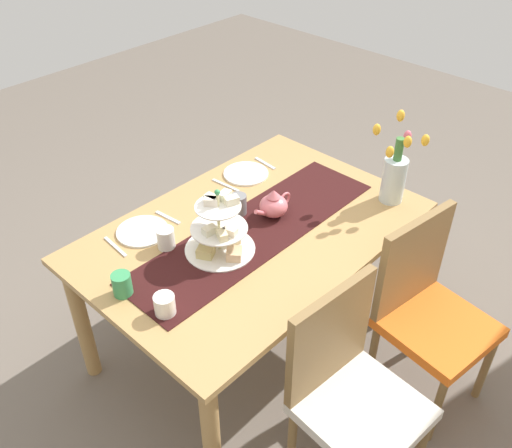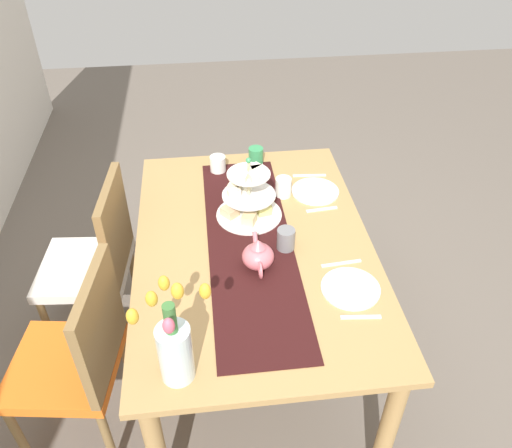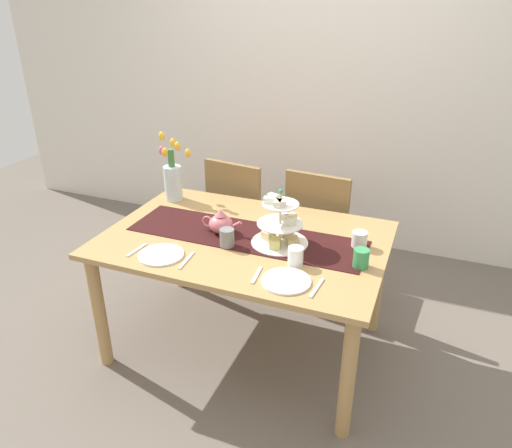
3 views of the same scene
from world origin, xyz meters
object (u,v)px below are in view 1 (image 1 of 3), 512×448
(teapot, at_px, (274,205))
(mug_orange, at_px, (122,284))
(tiered_cake_stand, at_px, (220,233))
(mug_white_text, at_px, (166,238))
(fork_right, at_px, (168,217))
(dinner_plate_left, at_px, (246,174))
(fork_left, at_px, (265,163))
(mug_grey, at_px, (238,204))
(knife_right, at_px, (115,247))
(cream_jug, at_px, (165,305))
(chair_right, at_px, (349,388))
(tulip_vase, at_px, (395,173))
(knife_left, at_px, (226,185))
(dining_table, at_px, (252,246))
(chair_left, at_px, (427,307))
(dinner_plate_right, at_px, (142,231))

(teapot, distance_m, mug_orange, 0.79)
(tiered_cake_stand, height_order, mug_white_text, tiered_cake_stand)
(mug_white_text, bearing_deg, fork_right, -130.85)
(dinner_plate_left, height_order, fork_left, dinner_plate_left)
(mug_grey, bearing_deg, mug_white_text, -7.59)
(knife_right, bearing_deg, cream_jug, 77.63)
(tiered_cake_stand, bearing_deg, chair_right, 86.48)
(chair_right, bearing_deg, tulip_vase, -154.71)
(mug_grey, distance_m, mug_white_text, 0.39)
(fork_right, xyz_separation_m, knife_right, (0.29, 0.00, 0.00))
(fork_left, bearing_deg, knife_left, 0.00)
(dining_table, height_order, knife_right, knife_right)
(dinner_plate_left, xyz_separation_m, fork_left, (-0.15, 0.00, -0.00))
(dining_table, height_order, dinner_plate_left, dinner_plate_left)
(mug_white_text, xyz_separation_m, mug_orange, (0.30, 0.10, 0.00))
(chair_left, relative_size, chair_right, 1.00)
(fork_right, distance_m, mug_grey, 0.33)
(teapot, relative_size, cream_jug, 2.80)
(tiered_cake_stand, relative_size, dinner_plate_left, 1.32)
(dinner_plate_left, height_order, fork_right, dinner_plate_left)
(dinner_plate_left, relative_size, dinner_plate_right, 1.00)
(chair_left, height_order, tiered_cake_stand, tiered_cake_stand)
(dinner_plate_left, height_order, dinner_plate_right, same)
(dining_table, xyz_separation_m, fork_left, (-0.46, -0.34, 0.10))
(cream_jug, xyz_separation_m, dinner_plate_left, (-0.91, -0.46, -0.04))
(dinner_plate_left, xyz_separation_m, fork_right, (0.52, 0.00, -0.00))
(tulip_vase, height_order, cream_jug, tulip_vase)
(chair_left, relative_size, fork_right, 6.07)
(cream_jug, bearing_deg, chair_right, 119.60)
(teapot, xyz_separation_m, tulip_vase, (-0.48, 0.32, 0.09))
(dinner_plate_right, bearing_deg, knife_left, 180.00)
(tiered_cake_stand, bearing_deg, chair_left, 126.07)
(tulip_vase, bearing_deg, mug_grey, -37.95)
(chair_right, relative_size, mug_grey, 9.58)
(teapot, xyz_separation_m, cream_jug, (0.74, 0.12, -0.02))
(mug_orange, bearing_deg, teapot, 173.92)
(dining_table, relative_size, cream_jug, 17.73)
(knife_right, bearing_deg, dinner_plate_left, 180.00)
(tiered_cake_stand, xyz_separation_m, mug_white_text, (0.14, -0.18, -0.05))
(knife_left, bearing_deg, mug_orange, 17.73)
(fork_right, bearing_deg, fork_left, 180.00)
(chair_right, height_order, knife_right, chair_right)
(teapot, bearing_deg, mug_orange, -6.08)
(knife_left, relative_size, mug_white_text, 1.79)
(dining_table, relative_size, dinner_plate_left, 6.55)
(tulip_vase, distance_m, knife_left, 0.82)
(cream_jug, height_order, mug_white_text, mug_white_text)
(tulip_vase, bearing_deg, dining_table, -27.35)
(knife_left, relative_size, fork_right, 1.13)
(dining_table, relative_size, chair_left, 1.66)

